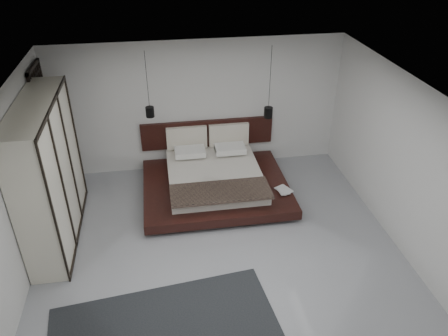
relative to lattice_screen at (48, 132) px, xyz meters
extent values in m
plane|color=gray|center=(2.95, -2.45, -1.30)|extent=(6.00, 6.00, 0.00)
plane|color=white|center=(2.95, -2.45, 1.50)|extent=(6.00, 6.00, 0.00)
plane|color=silver|center=(2.95, 0.55, 0.10)|extent=(6.00, 0.00, 6.00)
plane|color=silver|center=(-0.05, -2.45, 0.10)|extent=(0.00, 6.00, 6.00)
plane|color=silver|center=(5.95, -2.45, 0.10)|extent=(0.00, 6.00, 6.00)
cube|color=black|center=(0.00, 0.00, 0.00)|extent=(0.05, 0.90, 2.60)
cube|color=black|center=(3.11, -0.70, -1.26)|extent=(2.23, 1.82, 0.08)
cube|color=black|center=(3.11, -0.70, -1.13)|extent=(2.83, 2.33, 0.18)
cube|color=beige|center=(3.11, -0.57, -0.93)|extent=(1.82, 2.02, 0.22)
cube|color=black|center=(3.11, -1.36, -0.79)|extent=(1.84, 0.71, 0.05)
cube|color=white|center=(2.69, 0.21, -0.75)|extent=(0.63, 0.40, 0.12)
cube|color=white|center=(3.54, 0.21, -0.75)|extent=(0.63, 0.40, 0.12)
cube|color=white|center=(2.69, 0.07, -0.69)|extent=(0.63, 0.40, 0.12)
cube|color=white|center=(3.54, 0.07, -0.69)|extent=(0.63, 0.40, 0.12)
cube|color=black|center=(3.11, 0.51, -0.51)|extent=(2.83, 0.08, 0.60)
cube|color=beige|center=(2.66, 0.42, -0.54)|extent=(0.86, 0.10, 0.50)
cube|color=beige|center=(3.57, 0.42, -0.54)|extent=(0.86, 0.10, 0.50)
imported|color=#99724C|center=(4.28, -1.21, -1.02)|extent=(0.35, 0.39, 0.03)
imported|color=#99724C|center=(4.26, -1.24, -1.00)|extent=(0.21, 0.27, 0.02)
cylinder|color=black|center=(1.95, -0.09, 0.96)|extent=(0.01, 0.01, 1.08)
cylinder|color=black|center=(1.95, -0.09, 0.33)|extent=(0.16, 0.16, 0.20)
cylinder|color=#FFE0B2|center=(1.95, -0.09, 0.24)|extent=(0.12, 0.12, 0.01)
cylinder|color=black|center=(4.28, -0.09, 0.88)|extent=(0.01, 0.01, 1.24)
cylinder|color=black|center=(4.28, -0.09, 0.15)|extent=(0.17, 0.17, 0.21)
cylinder|color=#FFE0B2|center=(4.28, -0.09, 0.06)|extent=(0.13, 0.13, 0.01)
cube|color=beige|center=(0.25, -1.44, -0.07)|extent=(0.57, 2.46, 2.46)
cube|color=black|center=(0.55, -1.44, 1.13)|extent=(0.03, 2.46, 0.06)
cube|color=black|center=(0.55, -1.44, -1.27)|extent=(0.03, 2.46, 0.06)
cube|color=black|center=(0.55, -2.67, -0.07)|extent=(0.03, 0.05, 2.46)
cube|color=black|center=(0.55, -1.85, -0.07)|extent=(0.03, 0.05, 2.46)
cube|color=black|center=(0.55, -1.03, -0.07)|extent=(0.03, 0.05, 2.46)
cube|color=black|center=(0.55, -0.21, -0.07)|extent=(0.03, 0.05, 2.46)
camera|label=1|loc=(2.12, -7.89, 3.69)|focal=35.00mm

